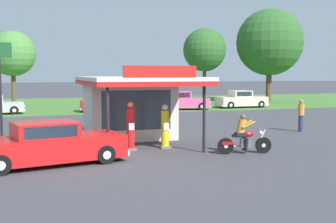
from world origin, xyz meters
name	(u,v)px	position (x,y,z in m)	size (l,w,h in m)	color
ground_plane	(125,158)	(0.00, 0.00, 0.00)	(300.00, 300.00, 0.00)	#424247
grass_verge_strip	(63,104)	(0.00, 30.00, 0.00)	(120.00, 24.00, 0.01)	#477A33
service_station_kiosk	(131,103)	(1.36, 4.80, 1.76)	(4.78, 7.37, 3.46)	silver
gas_pump_nearside	(131,128)	(0.61, 1.62, 0.92)	(0.44, 0.44, 2.01)	slate
gas_pump_offside	(165,128)	(2.11, 1.62, 0.86)	(0.44, 0.44, 1.88)	slate
motorcycle_with_rider	(244,137)	(4.70, -0.51, 0.65)	(2.17, 0.75, 1.58)	black
featured_classic_sedan	(49,145)	(-2.75, -0.29, 0.69)	(5.59, 2.93, 1.51)	red
parked_car_back_row_left	(241,100)	(15.64, 20.58, 0.72)	(4.86, 2.02, 1.60)	beige
parked_car_second_row_spare	(182,101)	(9.57, 20.16, 0.73)	(5.09, 2.84, 1.62)	#E55993
parked_car_back_row_far_right	(110,103)	(3.12, 20.26, 0.69)	(5.26, 2.17, 1.47)	red
bystander_admiring_sedan	(301,114)	(10.78, 4.37, 0.94)	(0.34, 0.34, 1.77)	#2D3351
tree_oak_far_left	(271,44)	(22.45, 26.75, 6.51)	(7.39, 7.39, 10.36)	brown
tree_oak_right	(11,55)	(-4.90, 29.84, 5.00)	(4.45, 4.77, 7.38)	brown
tree_oak_centre	(205,50)	(15.12, 28.31, 5.74)	(4.72, 4.72, 8.12)	brown
roadside_pole_sign	(0,74)	(-4.59, 5.57, 3.14)	(1.10, 0.12, 4.59)	black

